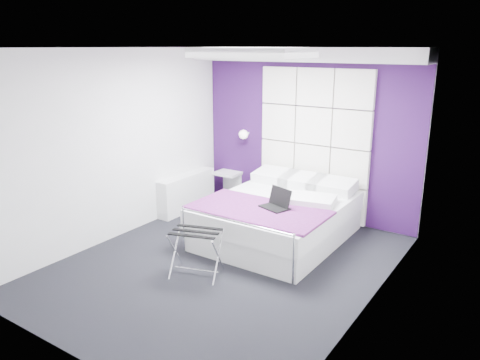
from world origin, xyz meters
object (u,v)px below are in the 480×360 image
Objects in this scene: bed at (278,217)px; nightstand at (228,173)px; luggage_rack at (196,253)px; laptop at (276,203)px; radiator at (187,192)px; wall_lamp at (245,134)px.

nightstand is at bearing 148.34° from bed.
bed is at bearing -31.66° from nightstand.
laptop is at bearing 50.63° from luggage_rack.
luggage_rack is at bearing -47.24° from radiator.
radiator is 1.86m from bed.
radiator reaches higher than luggage_rack.
bed is (1.20, -0.98, -0.90)m from wall_lamp.
laptop is at bearing -65.05° from bed.
radiator is at bearing 173.12° from bed.
nightstand is at bearing 160.92° from laptop.
luggage_rack is 1.27m from laptop.
wall_lamp is 0.41× the size of laptop.
nightstand is at bearing -172.97° from wall_lamp.
wall_lamp reaches higher than luggage_rack.
wall_lamp is at bearing 7.03° from nightstand.
wall_lamp is at bearing 92.56° from luggage_rack.
wall_lamp is 1.99m from laptop.
radiator is 3.29× the size of laptop.
bed reaches higher than luggage_rack.
wall_lamp is 0.27× the size of luggage_rack.
laptop is (1.69, -1.30, 0.15)m from nightstand.
laptop is (0.17, -0.36, 0.35)m from bed.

